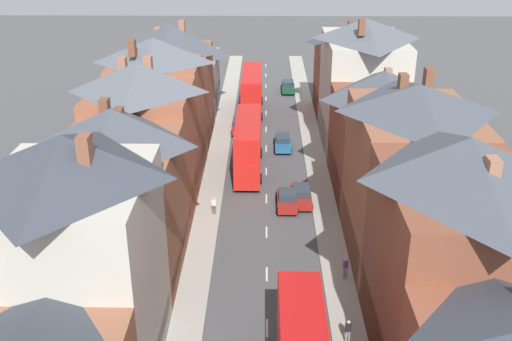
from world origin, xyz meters
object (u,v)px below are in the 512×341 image
Objects in this scene: pedestrian_far_left at (214,205)px; double_decker_bus_lead at (248,144)px; double_decker_bus_far_approaching at (252,91)px; pedestrian_mid_right at (346,267)px; car_near_silver at (240,125)px; car_parked_right_a at (283,142)px; pedestrian_mid_left at (348,330)px; car_near_blue at (287,199)px; car_parked_left_a at (301,195)px; car_mid_black at (288,86)px.

double_decker_bus_lead is at bearing 74.13° from pedestrian_far_left.
double_decker_bus_lead is 9.95m from pedestrian_far_left.
pedestrian_mid_right is (7.38, -36.68, -1.78)m from double_decker_bus_far_approaching.
car_parked_right_a reaches higher than car_near_silver.
double_decker_bus_far_approaching is at bearing 84.41° from pedestrian_far_left.
double_decker_bus_far_approaching is 6.71× the size of pedestrian_far_left.
pedestrian_mid_left is at bearing -81.25° from double_decker_bus_far_approaching.
car_near_blue is 17.90m from pedestrian_mid_left.
car_parked_left_a is at bearing 17.67° from pedestrian_far_left.
pedestrian_far_left is (-2.68, -9.41, -1.78)m from double_decker_bus_lead.
double_decker_bus_far_approaching reaches higher than car_parked_left_a.
double_decker_bus_far_approaching is 10.44m from car_mid_black.
car_mid_black is at bearing 91.95° from pedestrian_mid_left.
car_near_silver is at bearing 106.20° from pedestrian_mid_right.
car_near_blue is 1.62m from car_parked_left_a.
pedestrian_mid_left is at bearing -80.07° from car_near_blue.
pedestrian_mid_right is (7.38, -18.75, -1.78)m from double_decker_bus_lead.
double_decker_bus_lead is at bearing -90.00° from double_decker_bus_far_approaching.
car_near_blue is at bearing 99.93° from pedestrian_mid_left.
car_near_blue is at bearing -90.00° from car_parked_right_a.
car_mid_black is 52.55m from pedestrian_mid_left.
car_parked_right_a is (-0.00, 13.71, -0.01)m from car_near_blue.
pedestrian_far_left reaches higher than car_parked_right_a.
car_near_blue is 0.90× the size of car_mid_black.
car_mid_black is at bearing 86.49° from car_parked_right_a.
double_decker_bus_lead reaches higher than car_parked_right_a.
pedestrian_mid_right is at bearing -70.74° from car_near_blue.
double_decker_bus_far_approaching is 25.48m from car_parked_left_a.
car_near_blue is at bearing -143.53° from car_parked_left_a.
car_parked_left_a is at bearing -84.18° from car_parked_right_a.
double_decker_bus_far_approaching is 2.43× the size of car_near_silver.
car_near_blue is 2.39× the size of pedestrian_mid_left.
car_near_silver is 17.00m from car_mid_black.
car_mid_black is at bearing 68.61° from car_near_silver.
car_near_silver is 2.76× the size of pedestrian_mid_right.
double_decker_bus_far_approaching is 12.85m from car_parked_right_a.
pedestrian_mid_left is (1.79, -18.59, 0.21)m from car_parked_left_a.
pedestrian_mid_left is at bearing -84.37° from car_parked_right_a.
double_decker_bus_far_approaching is at bearing 101.14° from car_parked_left_a.
car_parked_left_a is (1.30, 0.96, -0.02)m from car_near_blue.
car_near_blue is 13.71m from car_parked_right_a.
car_near_silver is at bearing 96.63° from double_decker_bus_lead.
double_decker_bus_lead is at bearing 125.06° from car_parked_left_a.
car_mid_black is 2.67× the size of pedestrian_mid_left.
car_mid_black is (4.91, 26.93, -1.98)m from double_decker_bus_lead.
double_decker_bus_lead is 2.51× the size of car_mid_black.
car_near_blue is (3.61, -25.89, -1.98)m from double_decker_bus_far_approaching.
car_near_blue is 0.86× the size of car_near_silver.
car_near_silver is at bearing 104.42° from car_near_blue.
double_decker_bus_lead is 6.71× the size of pedestrian_mid_right.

